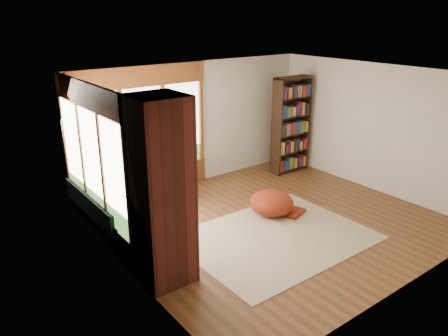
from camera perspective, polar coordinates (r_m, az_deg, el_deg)
floor at (r=7.91m, az=6.41°, el=-7.02°), size 5.50×5.50×0.00m
ceiling at (r=7.13m, az=7.22°, el=11.97°), size 5.50×5.50×0.00m
wall_back at (r=9.31m, az=-3.88°, el=5.75°), size 5.50×0.04×2.60m
wall_front at (r=5.99m, az=23.47°, el=-4.03°), size 5.50×0.04×2.60m
wall_left at (r=5.96m, az=-12.80°, el=-2.93°), size 0.04×5.00×2.60m
wall_right at (r=9.47m, az=19.01°, el=4.95°), size 0.04×5.00×2.60m
windows_back at (r=8.70m, az=-10.42°, el=4.80°), size 2.82×0.10×1.90m
windows_left at (r=7.00m, az=-16.74°, el=0.60°), size 0.10×2.62×1.90m
roller_blind at (r=7.66m, az=-19.07°, el=5.09°), size 0.03×0.72×0.90m
brick_chimney at (r=5.81m, az=-8.21°, el=-3.24°), size 0.70×0.70×2.60m
sectional_sofa at (r=8.08m, az=-12.22°, el=-4.41°), size 2.20×2.20×0.80m
area_rug at (r=7.41m, az=6.75°, el=-8.96°), size 3.03×2.32×0.01m
bookshelf at (r=10.12m, az=8.76°, el=5.55°), size 0.94×0.31×2.20m
pouf at (r=8.12m, az=6.26°, el=-4.50°), size 0.90×0.90×0.44m
dog_tan at (r=7.79m, az=-11.18°, el=-1.34°), size 1.03×1.01×0.51m
dog_brindle at (r=7.48m, az=-10.42°, el=-2.37°), size 0.84×0.97×0.47m
throw_pillows at (r=7.98m, az=-12.06°, el=-1.06°), size 1.98×1.68×0.45m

